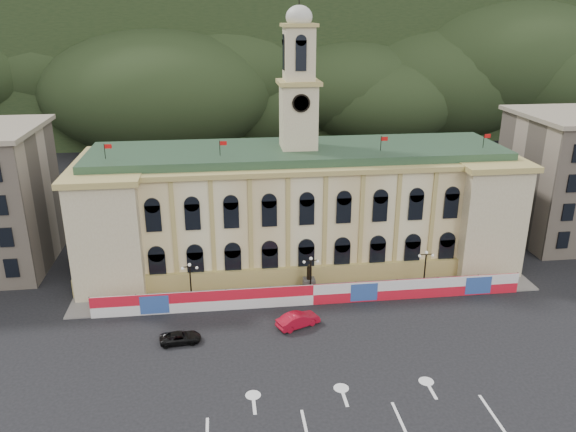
{
  "coord_description": "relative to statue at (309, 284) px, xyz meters",
  "views": [
    {
      "loc": [
        -10.0,
        -41.86,
        32.21
      ],
      "look_at": [
        -2.56,
        18.0,
        9.99
      ],
      "focal_mm": 35.0,
      "sensor_mm": 36.0,
      "label": 1
    }
  ],
  "objects": [
    {
      "name": "ground",
      "position": [
        0.0,
        -18.0,
        -1.19
      ],
      "size": [
        260.0,
        260.0,
        0.0
      ],
      "primitive_type": "plane",
      "color": "black",
      "rests_on": "ground"
    },
    {
      "name": "lane_markings",
      "position": [
        0.0,
        -23.0,
        -1.18
      ],
      "size": [
        26.0,
        10.0,
        0.02
      ],
      "primitive_type": null,
      "color": "white",
      "rests_on": "ground"
    },
    {
      "name": "hill_ridge",
      "position": [
        0.03,
        103.99,
        18.3
      ],
      "size": [
        230.0,
        80.0,
        64.0
      ],
      "color": "black",
      "rests_on": "ground"
    },
    {
      "name": "city_hall",
      "position": [
        0.0,
        9.63,
        6.66
      ],
      "size": [
        56.2,
        17.6,
        37.1
      ],
      "color": "beige",
      "rests_on": "ground"
    },
    {
      "name": "hoarding_fence",
      "position": [
        0.06,
        -2.93,
        0.06
      ],
      "size": [
        50.0,
        0.44,
        2.5
      ],
      "color": "red",
      "rests_on": "ground"
    },
    {
      "name": "pavement",
      "position": [
        0.0,
        -0.25,
        -1.11
      ],
      "size": [
        56.0,
        5.5,
        0.16
      ],
      "primitive_type": "cube",
      "color": "slate",
      "rests_on": "ground"
    },
    {
      "name": "statue",
      "position": [
        0.0,
        0.0,
        0.0
      ],
      "size": [
        1.4,
        1.4,
        3.72
      ],
      "color": "#595651",
      "rests_on": "ground"
    },
    {
      "name": "lamp_left",
      "position": [
        -14.0,
        -1.0,
        1.89
      ],
      "size": [
        1.96,
        0.44,
        5.15
      ],
      "color": "black",
      "rests_on": "ground"
    },
    {
      "name": "lamp_center",
      "position": [
        0.0,
        -1.0,
        1.89
      ],
      "size": [
        1.96,
        0.44,
        5.15
      ],
      "color": "black",
      "rests_on": "ground"
    },
    {
      "name": "lamp_right",
      "position": [
        14.0,
        -1.0,
        1.89
      ],
      "size": [
        1.96,
        0.44,
        5.15
      ],
      "color": "black",
      "rests_on": "ground"
    },
    {
      "name": "red_sedan",
      "position": [
        -2.41,
        -7.54,
        -0.39
      ],
      "size": [
        5.23,
        6.05,
        1.58
      ],
      "primitive_type": "imported",
      "rotation": [
        0.0,
        0.0,
        1.99
      ],
      "color": "#A10B1E",
      "rests_on": "ground"
    },
    {
      "name": "black_suv",
      "position": [
        -14.85,
        -9.17,
        -0.6
      ],
      "size": [
        2.57,
        4.49,
        1.17
      ],
      "primitive_type": "imported",
      "rotation": [
        0.0,
        0.0,
        1.65
      ],
      "color": "black",
      "rests_on": "ground"
    }
  ]
}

